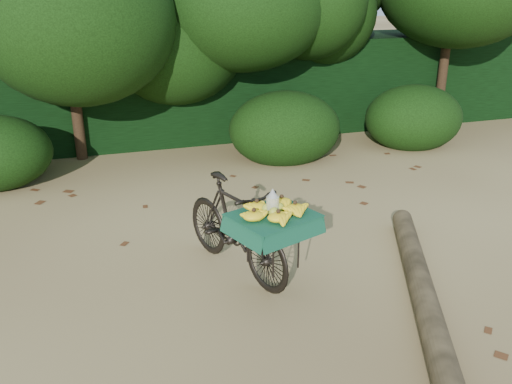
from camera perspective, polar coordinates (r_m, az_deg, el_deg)
name	(u,v)px	position (r m, az deg, el deg)	size (l,w,h in m)	color
ground	(298,305)	(5.17, 4.39, -11.81)	(80.00, 80.00, 0.00)	tan
vendor_bicycle	(236,226)	(5.47, -2.07, -3.61)	(1.15, 1.83, 1.01)	black
fallen_log	(421,286)	(5.46, 16.98, -9.43)	(0.23, 0.23, 3.18)	brown
hedge_backdrop	(174,89)	(10.60, -8.61, 10.64)	(26.00, 1.80, 1.80)	black
tree_row	(140,34)	(9.58, -12.10, 15.96)	(14.50, 2.00, 4.00)	black
bush_clumps	(228,137)	(8.89, -3.02, 5.83)	(8.80, 1.70, 0.90)	black
leaf_litter	(274,272)	(5.68, 1.90, -8.39)	(7.00, 7.30, 0.01)	#542E16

